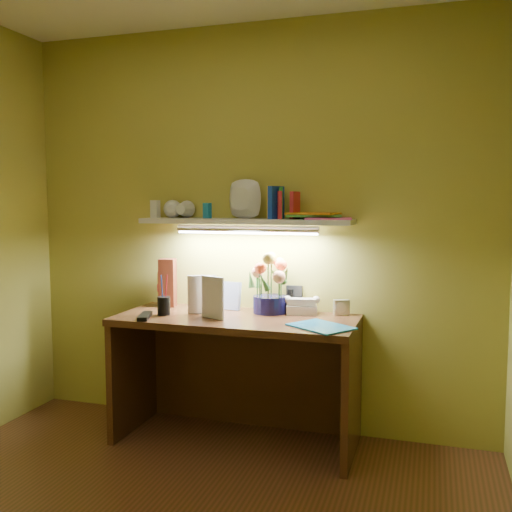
{
  "coord_description": "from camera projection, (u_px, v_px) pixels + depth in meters",
  "views": [
    {
      "loc": [
        1.09,
        -1.88,
        1.41
      ],
      "look_at": [
        0.08,
        1.35,
        1.09
      ],
      "focal_mm": 40.0,
      "sensor_mm": 36.0,
      "label": 1
    }
  ],
  "objects": [
    {
      "name": "flower_bouquet",
      "position": [
        270.0,
        283.0,
        3.42
      ],
      "size": [
        0.26,
        0.26,
        0.36
      ],
      "primitive_type": null,
      "rotation": [
        0.0,
        0.0,
        -0.17
      ],
      "color": "#110F3C",
      "rests_on": "desk"
    },
    {
      "name": "whisky_box",
      "position": [
        168.0,
        283.0,
        3.63
      ],
      "size": [
        0.12,
        0.12,
        0.31
      ],
      "primitive_type": "cube",
      "rotation": [
        0.0,
        0.0,
        0.22
      ],
      "color": "#532011",
      "rests_on": "desk"
    },
    {
      "name": "whisky_bottle",
      "position": [
        164.0,
        284.0,
        3.68
      ],
      "size": [
        0.09,
        0.09,
        0.28
      ],
      "primitive_type": null,
      "rotation": [
        0.0,
        0.0,
        0.3
      ],
      "color": "#A17019",
      "rests_on": "desk"
    },
    {
      "name": "desk_clock",
      "position": [
        341.0,
        307.0,
        3.37
      ],
      "size": [
        0.1,
        0.08,
        0.09
      ],
      "primitive_type": "cube",
      "rotation": [
        0.0,
        0.0,
        0.39
      ],
      "color": "silver",
      "rests_on": "desk"
    },
    {
      "name": "wall_shelf",
      "position": [
        246.0,
        216.0,
        3.43
      ],
      "size": [
        1.3,
        0.33,
        0.23
      ],
      "color": "silver",
      "rests_on": "ground"
    },
    {
      "name": "art_card",
      "position": [
        227.0,
        295.0,
        3.54
      ],
      "size": [
        0.18,
        0.06,
        0.17
      ],
      "primitive_type": null,
      "rotation": [
        0.0,
        0.0,
        -0.13
      ],
      "color": "white",
      "rests_on": "desk"
    },
    {
      "name": "blue_folder",
      "position": [
        321.0,
        327.0,
        3.03
      ],
      "size": [
        0.39,
        0.37,
        0.01
      ],
      "primitive_type": "cube",
      "rotation": [
        0.0,
        0.0,
        -0.61
      ],
      "color": "#1774A8",
      "rests_on": "desk"
    },
    {
      "name": "tv_remote",
      "position": [
        145.0,
        316.0,
        3.28
      ],
      "size": [
        0.12,
        0.21,
        0.02
      ],
      "primitive_type": "cube",
      "rotation": [
        0.0,
        0.0,
        0.32
      ],
      "color": "black",
      "rests_on": "desk"
    },
    {
      "name": "desk",
      "position": [
        236.0,
        379.0,
        3.35
      ],
      "size": [
        1.4,
        0.6,
        0.75
      ],
      "primitive_type": "cube",
      "color": "#371E0F",
      "rests_on": "ground"
    },
    {
      "name": "telephone",
      "position": [
        302.0,
        305.0,
        3.4
      ],
      "size": [
        0.21,
        0.17,
        0.11
      ],
      "primitive_type": null,
      "rotation": [
        0.0,
        0.0,
        0.23
      ],
      "color": "beige",
      "rests_on": "desk"
    },
    {
      "name": "pen_cup",
      "position": [
        164.0,
        300.0,
        3.36
      ],
      "size": [
        0.1,
        0.1,
        0.18
      ],
      "primitive_type": "cylinder",
      "rotation": [
        0.0,
        0.0,
        -0.34
      ],
      "color": "black",
      "rests_on": "desk"
    },
    {
      "name": "desk_book_a",
      "position": [
        188.0,
        295.0,
        3.39
      ],
      "size": [
        0.17,
        0.08,
        0.23
      ],
      "primitive_type": "imported",
      "rotation": [
        0.0,
        0.0,
        0.38
      ],
      "color": "beige",
      "rests_on": "desk"
    },
    {
      "name": "desk_book_b",
      "position": [
        202.0,
        296.0,
        3.31
      ],
      "size": [
        0.17,
        0.1,
        0.24
      ],
      "primitive_type": "imported",
      "rotation": [
        0.0,
        0.0,
        -0.46
      ],
      "color": "silver",
      "rests_on": "desk"
    }
  ]
}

